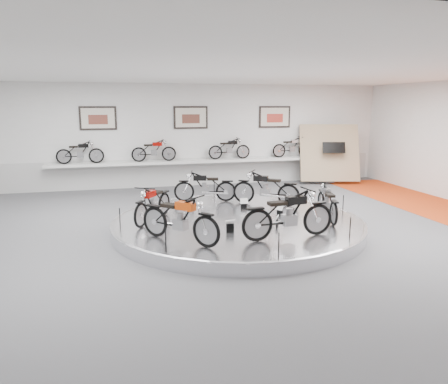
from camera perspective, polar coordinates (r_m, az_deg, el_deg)
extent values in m
plane|color=#4D4E50|center=(11.06, 2.22, -5.45)|extent=(16.00, 16.00, 0.00)
plane|color=white|center=(10.62, 2.39, 15.69)|extent=(16.00, 16.00, 0.00)
plane|color=white|center=(17.45, -4.35, 7.38)|extent=(16.00, 0.00, 16.00)
cube|color=#BCBCBA|center=(17.59, -4.27, 2.66)|extent=(15.68, 0.04, 1.10)
cylinder|color=silver|center=(11.29, 1.79, -4.30)|extent=(6.40, 6.40, 0.30)
torus|color=#B2B2BA|center=(11.26, 1.79, -3.71)|extent=(6.40, 6.40, 0.10)
cube|color=silver|center=(17.25, -4.13, 4.00)|extent=(11.00, 0.55, 0.10)
cube|color=beige|center=(17.11, -16.13, 9.25)|extent=(1.35, 0.06, 0.88)
cube|color=beige|center=(17.38, -4.36, 9.68)|extent=(1.35, 0.06, 0.88)
cube|color=beige|center=(18.32, 6.64, 9.72)|extent=(1.35, 0.06, 0.88)
cube|color=tan|center=(18.50, 13.61, 4.99)|extent=(2.56, 1.52, 2.30)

